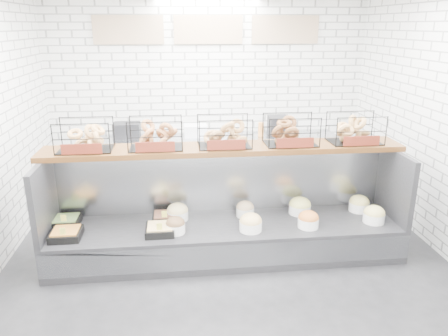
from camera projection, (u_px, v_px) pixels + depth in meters
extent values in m
plane|color=black|center=(229.00, 267.00, 4.86)|extent=(5.50, 5.50, 0.00)
cube|color=white|center=(209.00, 95.00, 6.99)|extent=(5.00, 0.02, 3.00)
cube|color=tan|center=(128.00, 30.00, 6.52)|extent=(1.05, 0.03, 0.42)
cube|color=tan|center=(208.00, 30.00, 6.65)|extent=(1.05, 0.03, 0.42)
cube|color=tan|center=(285.00, 30.00, 6.77)|extent=(1.05, 0.03, 0.42)
cube|color=black|center=(226.00, 239.00, 5.08)|extent=(4.00, 0.90, 0.40)
cube|color=#93969B|center=(231.00, 256.00, 4.66)|extent=(4.00, 0.03, 0.28)
cube|color=#93969B|center=(223.00, 179.00, 5.28)|extent=(4.00, 0.08, 0.80)
cube|color=black|center=(45.00, 198.00, 4.69)|extent=(0.06, 0.90, 0.80)
cube|color=black|center=(394.00, 184.00, 5.10)|extent=(0.06, 0.90, 0.80)
cube|color=black|center=(66.00, 234.00, 4.66)|extent=(0.32, 0.32, 0.08)
cube|color=#BF7528|center=(66.00, 232.00, 4.65)|extent=(0.27, 0.27, 0.04)
cube|color=#DEDA4D|center=(63.00, 232.00, 4.53)|extent=(0.06, 0.01, 0.08)
cube|color=black|center=(67.00, 222.00, 4.97)|extent=(0.30, 0.30, 0.08)
cube|color=olive|center=(66.00, 219.00, 4.96)|extent=(0.25, 0.25, 0.04)
cube|color=#DEDA4D|center=(64.00, 218.00, 4.84)|extent=(0.06, 0.01, 0.08)
cube|color=black|center=(160.00, 230.00, 4.77)|extent=(0.31, 0.31, 0.08)
cube|color=#DFBB72|center=(160.00, 227.00, 4.76)|extent=(0.27, 0.27, 0.04)
cube|color=#DEDA4D|center=(159.00, 227.00, 4.64)|extent=(0.06, 0.01, 0.08)
cube|color=black|center=(165.00, 218.00, 5.06)|extent=(0.28, 0.28, 0.08)
cube|color=brown|center=(165.00, 215.00, 5.05)|extent=(0.24, 0.24, 0.04)
cube|color=#DEDA4D|center=(164.00, 214.00, 4.94)|extent=(0.06, 0.01, 0.08)
cylinder|color=white|center=(176.00, 228.00, 4.77)|extent=(0.21, 0.21, 0.11)
ellipsoid|color=brown|center=(175.00, 223.00, 4.76)|extent=(0.21, 0.21, 0.15)
cylinder|color=white|center=(178.00, 215.00, 5.10)|extent=(0.25, 0.25, 0.11)
ellipsoid|color=#D9C485|center=(178.00, 210.00, 5.09)|extent=(0.25, 0.25, 0.17)
cylinder|color=white|center=(251.00, 226.00, 4.83)|extent=(0.25, 0.25, 0.11)
ellipsoid|color=tan|center=(251.00, 221.00, 4.81)|extent=(0.25, 0.25, 0.17)
cylinder|color=white|center=(245.00, 212.00, 5.20)|extent=(0.21, 0.21, 0.11)
ellipsoid|color=tan|center=(245.00, 207.00, 5.18)|extent=(0.21, 0.21, 0.15)
cylinder|color=white|center=(308.00, 223.00, 4.91)|extent=(0.23, 0.23, 0.11)
ellipsoid|color=#C36929|center=(308.00, 218.00, 4.89)|extent=(0.23, 0.23, 0.16)
cylinder|color=white|center=(300.00, 209.00, 5.27)|extent=(0.26, 0.26, 0.11)
ellipsoid|color=#CFCB6A|center=(300.00, 204.00, 5.25)|extent=(0.26, 0.26, 0.18)
cylinder|color=white|center=(374.00, 218.00, 5.04)|extent=(0.25, 0.25, 0.11)
ellipsoid|color=#E0CC72|center=(374.00, 213.00, 5.02)|extent=(0.24, 0.24, 0.17)
cylinder|color=white|center=(359.00, 206.00, 5.34)|extent=(0.24, 0.24, 0.11)
ellipsoid|color=#D2C46B|center=(359.00, 202.00, 5.32)|extent=(0.24, 0.24, 0.17)
cube|color=#3D210D|center=(224.00, 149.00, 4.97)|extent=(4.10, 0.50, 0.06)
cube|color=black|center=(84.00, 135.00, 4.74)|extent=(0.60, 0.38, 0.34)
cube|color=#5E1D11|center=(82.00, 149.00, 4.58)|extent=(0.42, 0.02, 0.11)
cube|color=black|center=(155.00, 133.00, 4.82)|extent=(0.60, 0.38, 0.34)
cube|color=#5E1D11|center=(155.00, 147.00, 4.66)|extent=(0.42, 0.02, 0.11)
cube|color=black|center=(224.00, 132.00, 4.90)|extent=(0.60, 0.38, 0.34)
cube|color=#5E1D11|center=(226.00, 145.00, 4.75)|extent=(0.42, 0.02, 0.11)
cube|color=black|center=(291.00, 130.00, 4.98)|extent=(0.60, 0.38, 0.34)
cube|color=#5E1D11|center=(295.00, 143.00, 4.83)|extent=(0.42, 0.02, 0.11)
cube|color=black|center=(355.00, 128.00, 5.07)|extent=(0.60, 0.38, 0.34)
cube|color=#5E1D11|center=(362.00, 141.00, 4.91)|extent=(0.42, 0.02, 0.11)
cube|color=#93969B|center=(211.00, 163.00, 7.01)|extent=(4.00, 0.60, 0.90)
cube|color=black|center=(127.00, 131.00, 6.72)|extent=(0.40, 0.30, 0.24)
cube|color=silver|center=(195.00, 131.00, 6.86)|extent=(0.35, 0.28, 0.18)
cylinder|color=orange|center=(261.00, 129.00, 6.85)|extent=(0.09, 0.09, 0.22)
cube|color=black|center=(278.00, 126.00, 6.91)|extent=(0.30, 0.30, 0.30)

